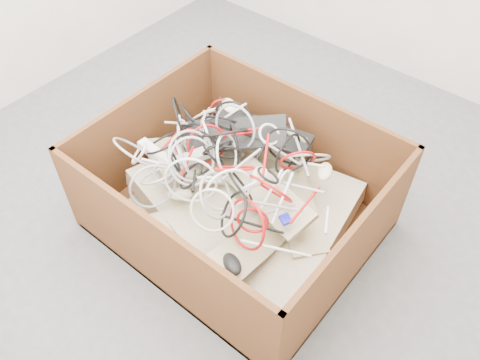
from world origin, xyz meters
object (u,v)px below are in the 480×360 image
Objects in this scene: power_strip_right at (160,157)px; cardboard_box at (235,204)px; vga_plug at (285,219)px; power_strip_left at (185,160)px.

cardboard_box is at bearing 22.15° from power_strip_right.
power_strip_right is 5.50× the size of vga_plug.
power_strip_left is at bearing 25.39° from power_strip_right.
power_strip_left is at bearing -159.70° from cardboard_box.
vga_plug is (0.55, 0.02, -0.01)m from power_strip_left.
power_strip_right reaches higher than vga_plug.
vga_plug is at bearing -50.77° from power_strip_left.
power_strip_left is 0.55m from vga_plug.
power_strip_right is at bearing 152.83° from power_strip_left.
vga_plug is (0.33, -0.07, 0.22)m from cardboard_box.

